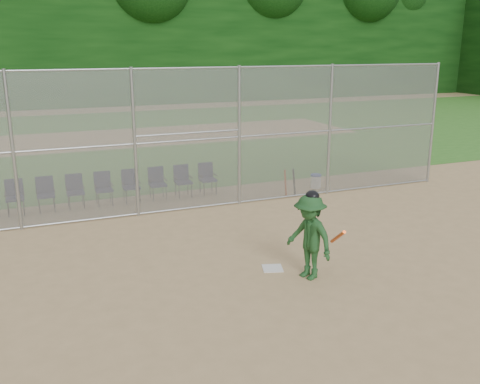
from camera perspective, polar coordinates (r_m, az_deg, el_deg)
name	(u,v)px	position (r m, az deg, el deg)	size (l,w,h in m)	color
ground	(286,273)	(11.17, 4.93, -8.62)	(100.00, 100.00, 0.00)	tan
grass_strip	(124,138)	(27.82, -12.26, 5.68)	(100.00, 100.00, 0.00)	#2F6A20
dirt_patch_far	(124,138)	(27.82, -12.26, 5.68)	(24.00, 24.00, 0.00)	tan
backstop_fence	(206,137)	(15.02, -3.64, 5.92)	(16.09, 0.09, 4.00)	gray
treeline	(111,26)	(29.44, -13.63, 16.86)	(81.00, 60.00, 11.00)	black
home_plate	(272,268)	(11.36, 3.48, -8.12)	(0.41, 0.41, 0.02)	silver
batter_at_plate	(309,236)	(10.70, 7.42, -4.72)	(1.00, 1.40, 1.82)	#1D4A21
water_cooler	(316,181)	(17.73, 8.08, 1.18)	(0.36, 0.36, 0.45)	white
spare_bats	(290,183)	(16.59, 5.33, 0.98)	(0.36, 0.23, 0.85)	#D84C14
chair_1	(15,198)	(15.97, -22.88, -0.56)	(0.54, 0.52, 0.96)	#0E1336
chair_2	(46,195)	(15.97, -20.01, -0.27)	(0.54, 0.52, 0.96)	#0E1336
chair_3	(75,192)	(16.01, -17.15, 0.02)	(0.54, 0.52, 0.96)	#0E1336
chair_4	(104,189)	(16.09, -14.32, 0.31)	(0.54, 0.52, 0.96)	#0E1336
chair_5	(131,186)	(16.21, -11.51, 0.60)	(0.54, 0.52, 0.96)	#0E1336
chair_6	(158,184)	(16.37, -8.76, 0.87)	(0.54, 0.52, 0.96)	#0E1336
chair_7	(183,181)	(16.57, -6.07, 1.14)	(0.54, 0.52, 0.96)	#0E1336
chair_8	(208,179)	(16.80, -3.44, 1.40)	(0.54, 0.52, 0.96)	#0E1336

